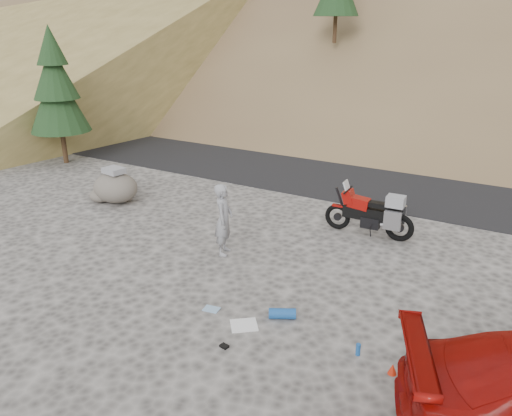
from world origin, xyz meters
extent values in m
plane|color=#45423F|center=(0.00, 0.00, 0.00)|extent=(140.00, 140.00, 0.00)
cube|color=black|center=(0.00, 9.00, 0.00)|extent=(120.00, 7.00, 0.05)
cube|color=olive|center=(-30.00, 20.00, 2.00)|extent=(45.29, 46.00, 24.26)
cylinder|color=#341E13|center=(-4.00, 14.00, 4.90)|extent=(0.17, 0.17, 1.40)
cylinder|color=#341E13|center=(-18.00, 16.00, 3.57)|extent=(0.15, 0.15, 1.26)
cone|color=black|center=(-18.00, 16.00, 4.96)|extent=(1.80, 1.80, 2.03)
cone|color=black|center=(-18.00, 16.00, 5.72)|extent=(1.35, 1.35, 1.58)
cylinder|color=#341E13|center=(-11.00, 4.50, 0.77)|extent=(0.18, 0.18, 1.54)
cone|color=black|center=(-11.00, 4.50, 2.47)|extent=(2.20, 2.20, 2.47)
cone|color=black|center=(-11.00, 4.50, 3.41)|extent=(1.65, 1.65, 1.93)
cone|color=black|center=(-11.00, 4.50, 4.35)|extent=(1.10, 1.10, 1.39)
torus|color=black|center=(0.47, 3.63, 0.34)|extent=(0.69, 0.15, 0.68)
cylinder|color=black|center=(0.47, 3.63, 0.34)|extent=(0.21, 0.07, 0.21)
torus|color=black|center=(2.08, 3.70, 0.34)|extent=(0.73, 0.18, 0.72)
cylinder|color=black|center=(2.08, 3.70, 0.34)|extent=(0.23, 0.09, 0.23)
cylinder|color=black|center=(0.56, 3.63, 0.72)|extent=(0.39, 0.08, 0.84)
cylinder|color=black|center=(0.70, 3.64, 1.12)|extent=(0.07, 0.64, 0.05)
cube|color=black|center=(1.25, 3.66, 0.57)|extent=(1.25, 0.30, 0.31)
cube|color=black|center=(1.35, 3.67, 0.36)|extent=(0.48, 0.33, 0.29)
cube|color=#8D0B07|center=(1.01, 3.65, 0.83)|extent=(0.56, 0.33, 0.32)
cube|color=#8D0B07|center=(0.73, 3.64, 0.95)|extent=(0.33, 0.37, 0.37)
cube|color=silver|center=(0.66, 3.64, 1.22)|extent=(0.13, 0.32, 0.26)
cube|color=black|center=(1.51, 3.68, 0.85)|extent=(0.58, 0.25, 0.12)
cube|color=black|center=(1.90, 3.69, 0.81)|extent=(0.37, 0.20, 0.10)
cube|color=#A6A6AA|center=(1.95, 3.43, 0.60)|extent=(0.42, 0.14, 0.47)
cube|color=#A6A6AA|center=(1.93, 3.96, 0.60)|extent=(0.42, 0.14, 0.47)
cube|color=gray|center=(1.92, 3.69, 1.01)|extent=(0.45, 0.37, 0.27)
cube|color=#8D0B07|center=(0.47, 3.63, 0.65)|extent=(0.32, 0.14, 0.04)
cylinder|color=black|center=(1.41, 3.48, 0.19)|extent=(0.03, 0.22, 0.38)
cylinder|color=#A6A6AA|center=(1.87, 3.55, 0.41)|extent=(0.48, 0.11, 0.13)
imported|color=gray|center=(-1.29, 0.92, 0.00)|extent=(0.60, 0.73, 1.71)
ellipsoid|color=#59554C|center=(-6.07, 2.23, 0.45)|extent=(1.72, 1.60, 0.90)
cube|color=gray|center=(-6.07, 2.23, 0.99)|extent=(0.72, 0.59, 0.18)
ellipsoid|color=#59554C|center=(-6.49, 2.00, 0.21)|extent=(0.84, 0.80, 0.41)
cube|color=white|center=(0.68, -1.41, 0.01)|extent=(0.64, 0.63, 0.02)
cylinder|color=#194D96|center=(1.17, -0.86, 0.10)|extent=(0.53, 0.41, 0.20)
cylinder|color=#194D96|center=(2.74, -1.19, 0.11)|extent=(0.09, 0.09, 0.21)
cone|color=red|center=(3.36, -1.37, 0.09)|extent=(0.17, 0.17, 0.18)
cube|color=black|center=(0.72, -2.12, 0.02)|extent=(0.16, 0.13, 0.04)
cube|color=#85ABCE|center=(-0.14, -1.27, 0.01)|extent=(0.33, 0.27, 0.01)
camera|label=1|loc=(4.72, -7.94, 5.18)|focal=35.00mm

